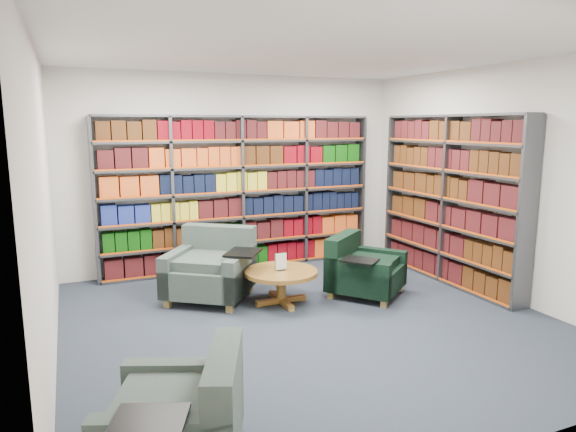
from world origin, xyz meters
name	(u,v)px	position (x,y,z in m)	size (l,w,h in m)	color
room_shell	(311,192)	(0.00, 0.00, 1.40)	(5.02, 5.02, 2.82)	black
bookshelf_back	(241,194)	(0.00, 2.34, 1.10)	(4.00, 0.28, 2.20)	#47494F
bookshelf_right	(450,200)	(2.34, 0.60, 1.10)	(0.28, 2.50, 2.20)	#47494F
chair_teal_left	(213,270)	(-0.75, 1.19, 0.34)	(1.29, 1.29, 0.84)	#062A37
chair_green_right	(360,271)	(0.96, 0.56, 0.30)	(1.14, 1.14, 0.74)	black
chair_teal_front	(187,420)	(-1.73, -1.83, 0.29)	(1.04, 1.07, 0.73)	#062A37
coffee_table	(281,277)	(-0.08, 0.63, 0.32)	(0.86, 0.86, 0.60)	brown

